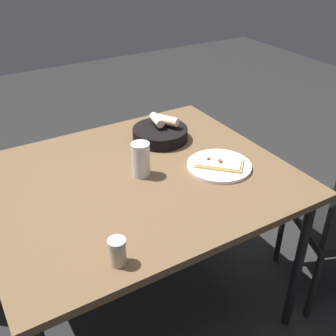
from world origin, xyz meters
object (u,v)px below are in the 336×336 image
Objects in this scene: pizza_plate at (219,165)px; beer_glass at (141,161)px; dining_table at (137,188)px; bread_basket at (160,133)px; pepper_shaker at (118,253)px.

pizza_plate is 0.33m from beer_glass.
bread_basket is at bearing -136.71° from dining_table.
bread_basket reaches higher than pizza_plate.
pepper_shaker is at bearing 26.00° from pizza_plate.
bread_basket is 1.81× the size of beer_glass.
bread_basket is 0.81m from pepper_shaker.
pepper_shaker reaches higher than pizza_plate.
pepper_shaker reaches higher than dining_table.
dining_table is 4.47× the size of pizza_plate.
dining_table is 0.12m from beer_glass.
bread_basket is 0.32m from beer_glass.
beer_glass reaches higher than pizza_plate.
pizza_plate is at bearing 158.82° from beer_glass.
dining_table is 13.46× the size of pepper_shaker.
bread_basket is 2.86× the size of pepper_shaker.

